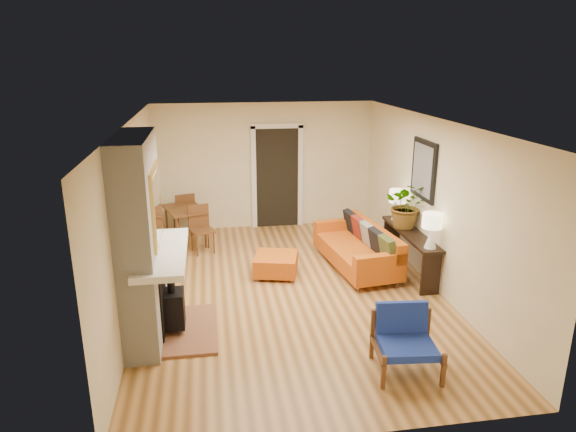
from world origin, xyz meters
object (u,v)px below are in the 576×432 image
Objects in this scene: ottoman at (276,264)px; blue_chair at (405,336)px; lamp_near at (432,227)px; houseplant at (407,205)px; dining_table at (188,215)px; console_table at (410,240)px; sofa at (360,248)px; lamp_far at (397,201)px.

ottoman is 3.07m from blue_chair.
houseplant is (-0.01, 0.97, 0.06)m from lamp_near.
lamp_near is (1.10, 1.85, 0.66)m from blue_chair.
dining_table is (-1.45, 1.80, 0.37)m from ottoman.
blue_chair is 2.82m from console_table.
lamp_near is 0.97m from houseplant.
sofa is 3.00m from blue_chair.
lamp_far reaches higher than console_table.
lamp_far is 0.46m from houseplant.
blue_chair reaches higher than ottoman.
console_table is 3.43× the size of lamp_near.
lamp_near is (0.00, -0.75, 0.49)m from console_table.
sofa reaches higher than console_table.
houseplant is at bearing 68.92° from blue_chair.
dining_table is at bearing 159.27° from lamp_far.
ottoman is 0.45× the size of console_table.
houseplant is at bearing -12.61° from sofa.
blue_chair is 0.42× the size of console_table.
lamp_far is at bearing 71.47° from blue_chair.
sofa is at bearing 167.39° from houseplant.
dining_table is 3.05× the size of lamp_far.
lamp_near is at bearing -57.20° from sofa.
sofa is 3.38m from dining_table.
sofa is at bearing 4.80° from ottoman.
lamp_near reaches higher than dining_table.
blue_chair is at bearing -112.92° from console_table.
houseplant is (1.09, 2.82, 0.72)m from blue_chair.
blue_chair is 2.25m from lamp_near.
sofa is 1.27× the size of dining_table.
dining_table is at bearing 142.48° from lamp_near.
blue_chair is at bearing -108.53° from lamp_far.
blue_chair is (-0.37, -2.98, 0.05)m from sofa.
blue_chair is at bearing -61.20° from dining_table.
sofa is 0.86m from console_table.
console_table reaches higher than ottoman.
ottoman is 2.40m from lamp_far.
console_table is at bearing 90.00° from lamp_near.
houseplant is (3.64, -1.83, 0.55)m from dining_table.
ottoman is 2.38m from houseplant.
lamp_near is (2.20, -1.01, 0.86)m from ottoman.
console_table is (2.20, -0.26, 0.38)m from ottoman.
console_table is 0.83m from lamp_far.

